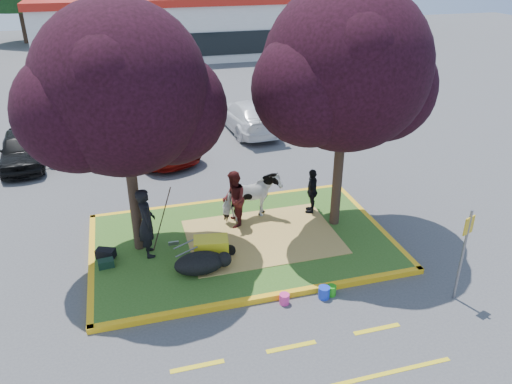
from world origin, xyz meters
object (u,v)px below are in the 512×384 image
object	(u,v)px
car_black	(22,149)
handler	(147,223)
wheelbarrow	(211,245)
bucket_green	(331,290)
car_silver	(83,138)
calf	(200,263)
cow	(252,198)
sign_post	(465,246)
bucket_blue	(324,292)
bucket_pink	(284,299)

from	to	relation	value
car_black	handler	bearing A→B (deg)	-67.02
handler	wheelbarrow	xyz separation A→B (m)	(1.57, -0.67, -0.55)
bucket_green	car_silver	xyz separation A→B (m)	(-5.97, 11.49, 0.47)
calf	cow	bearing A→B (deg)	56.23
sign_post	bucket_blue	size ratio (longest dim) A/B	8.00
handler	sign_post	xyz separation A→B (m)	(6.86, -3.69, 0.35)
cow	calf	xyz separation A→B (m)	(-1.99, -2.29, -0.45)
calf	handler	world-z (taller)	handler
wheelbarrow	car_black	distance (m)	10.27
car_black	car_silver	distance (m)	2.35
wheelbarrow	sign_post	size ratio (longest dim) A/B	0.68
cow	handler	distance (m)	3.32
cow	bucket_pink	xyz separation A→B (m)	(-0.26, -3.86, -0.75)
cow	bucket_blue	bearing A→B (deg)	177.98
cow	car_black	xyz separation A→B (m)	(-7.24, 6.81, -0.23)
sign_post	bucket_blue	world-z (taller)	sign_post
cow	bucket_green	xyz separation A→B (m)	(0.94, -3.86, -0.75)
car_black	car_silver	bearing A→B (deg)	15.93
car_black	cow	bearing A→B (deg)	-47.77
bucket_pink	sign_post	bearing A→B (deg)	-12.81
cow	sign_post	distance (m)	6.08
handler	car_black	size ratio (longest dim) A/B	0.50
bucket_pink	car_black	world-z (taller)	car_black
cow	car_black	world-z (taller)	cow
handler	car_black	world-z (taller)	handler
sign_post	car_black	distance (m)	15.97
calf	bucket_green	world-z (taller)	calf
sign_post	car_silver	world-z (taller)	sign_post
sign_post	calf	bearing A→B (deg)	136.07
calf	handler	bearing A→B (deg)	140.52
calf	sign_post	distance (m)	6.31
calf	car_black	world-z (taller)	car_black
bucket_pink	car_silver	bearing A→B (deg)	112.58
car_silver	handler	bearing A→B (deg)	127.25
bucket_green	bucket_blue	xyz separation A→B (m)	(-0.21, -0.05, 0.02)
wheelbarrow	car_black	xyz separation A→B (m)	(-5.67, 8.56, 0.09)
cow	bucket_blue	size ratio (longest dim) A/B	5.80
handler	bucket_pink	bearing A→B (deg)	-137.58
car_silver	car_black	bearing A→B (deg)	45.38
handler	car_black	xyz separation A→B (m)	(-4.11, 7.89, -0.46)
sign_post	bucket_pink	xyz separation A→B (m)	(-3.98, 0.91, -1.33)
bucket_green	bucket_pink	size ratio (longest dim) A/B	0.99
handler	bucket_pink	world-z (taller)	handler
bucket_blue	car_black	bearing A→B (deg)	126.61
bucket_pink	handler	bearing A→B (deg)	135.99
calf	car_silver	world-z (taller)	car_silver
bucket_blue	handler	bearing A→B (deg)	143.72
sign_post	bucket_green	xyz separation A→B (m)	(-2.79, 0.91, -1.33)
wheelbarrow	sign_post	distance (m)	6.16
handler	cow	bearing A→B (deg)	-74.64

